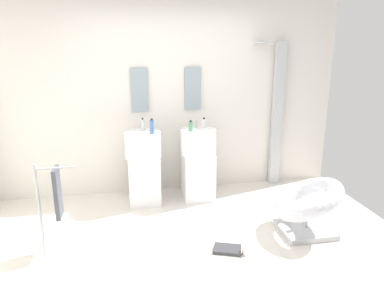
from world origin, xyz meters
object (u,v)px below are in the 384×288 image
at_px(soap_bottle_blue, 152,127).
at_px(soap_bottle_white, 204,123).
at_px(lounge_chair, 307,203).
at_px(coffee_mug, 246,251).
at_px(pedestal_sink_left, 144,166).
at_px(soap_bottle_green, 191,126).
at_px(pedestal_sink_right, 198,162).
at_px(towel_rack, 55,195).
at_px(magazine_charcoal, 227,249).
at_px(soap_bottle_clear, 143,124).
at_px(shower_column, 276,112).

bearing_deg(soap_bottle_blue, soap_bottle_white, 16.61).
distance_m(lounge_chair, coffee_mug, 0.91).
xyz_separation_m(pedestal_sink_left, soap_bottle_green, (0.61, -0.04, 0.50)).
distance_m(coffee_mug, soap_bottle_green, 1.72).
bearing_deg(pedestal_sink_right, towel_rack, -147.11).
bearing_deg(magazine_charcoal, pedestal_sink_left, 139.05).
distance_m(towel_rack, coffee_mug, 1.94).
bearing_deg(soap_bottle_clear, coffee_mug, -60.74).
xyz_separation_m(lounge_chair, coffee_mug, (-0.80, -0.32, -0.30)).
relative_size(magazine_charcoal, soap_bottle_green, 1.98).
bearing_deg(soap_bottle_white, coffee_mug, -86.98).
height_order(lounge_chair, magazine_charcoal, lounge_chair).
bearing_deg(soap_bottle_blue, coffee_mug, -59.93).
relative_size(towel_rack, soap_bottle_blue, 4.94).
distance_m(lounge_chair, soap_bottle_green, 1.67).
distance_m(pedestal_sink_left, shower_column, 2.03).
xyz_separation_m(pedestal_sink_left, soap_bottle_white, (0.82, 0.12, 0.50)).
height_order(pedestal_sink_right, soap_bottle_blue, soap_bottle_blue).
bearing_deg(shower_column, pedestal_sink_right, -165.00).
xyz_separation_m(magazine_charcoal, soap_bottle_clear, (-0.72, 1.48, 0.99)).
relative_size(pedestal_sink_left, pedestal_sink_right, 1.00).
bearing_deg(lounge_chair, towel_rack, 178.26).
relative_size(pedestal_sink_left, soap_bottle_green, 7.51).
bearing_deg(soap_bottle_clear, pedestal_sink_right, -10.56).
bearing_deg(pedestal_sink_right, soap_bottle_white, 49.35).
relative_size(magazine_charcoal, soap_bottle_clear, 1.73).
xyz_separation_m(pedestal_sink_right, shower_column, (1.20, 0.32, 0.58)).
distance_m(pedestal_sink_right, lounge_chair, 1.50).
bearing_deg(lounge_chair, soap_bottle_blue, 146.74).
bearing_deg(pedestal_sink_right, soap_bottle_clear, 169.44).
distance_m(coffee_mug, soap_bottle_blue, 1.85).
relative_size(coffee_mug, soap_bottle_white, 0.63).
distance_m(pedestal_sink_left, lounge_chair, 2.04).
bearing_deg(pedestal_sink_right, lounge_chair, -49.05).
bearing_deg(shower_column, coffee_mug, -119.93).
bearing_deg(pedestal_sink_left, lounge_chair, -33.67).
relative_size(soap_bottle_blue, soap_bottle_white, 1.43).
bearing_deg(soap_bottle_white, pedestal_sink_right, -130.65).
height_order(pedestal_sink_left, soap_bottle_blue, soap_bottle_blue).
bearing_deg(soap_bottle_green, pedestal_sink_right, 21.53).
relative_size(shower_column, soap_bottle_blue, 10.66).
bearing_deg(soap_bottle_white, lounge_chair, -54.79).
height_order(pedestal_sink_right, soap_bottle_green, soap_bottle_green).
height_order(pedestal_sink_right, soap_bottle_white, soap_bottle_white).
relative_size(towel_rack, coffee_mug, 11.17).
xyz_separation_m(towel_rack, soap_bottle_white, (1.73, 1.17, 0.38)).
xyz_separation_m(towel_rack, magazine_charcoal, (1.65, -0.30, -0.60)).
height_order(soap_bottle_clear, soap_bottle_green, soap_bottle_clear).
relative_size(soap_bottle_blue, soap_bottle_green, 1.38).
distance_m(pedestal_sink_right, shower_column, 1.37).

